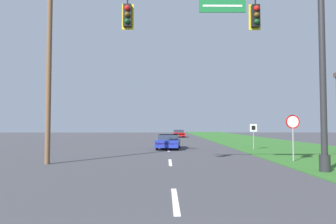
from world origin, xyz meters
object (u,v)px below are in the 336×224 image
stop_sign (293,127)px  utility_pole_near (49,60)px  route_sign_post (253,131)px  car_ahead (169,141)px  far_car (179,133)px  signal_mast (268,52)px

stop_sign → utility_pole_near: (-12.94, -0.84, 3.50)m
route_sign_post → utility_pole_near: (-13.09, -8.63, 3.83)m
car_ahead → stop_sign: 11.38m
route_sign_post → stop_sign: bearing=-91.1°
far_car → stop_sign: 34.08m
far_car → signal_mast: bearing=-86.7°
far_car → car_ahead: bearing=-94.6°
signal_mast → utility_pole_near: 10.76m
far_car → route_sign_post: size_ratio=2.15×
signal_mast → far_car: bearing=93.3°
utility_pole_near → car_ahead: bearing=57.8°
signal_mast → car_ahead: (-4.09, 12.83, -4.47)m
car_ahead → route_sign_post: route_sign_post is taller
signal_mast → stop_sign: size_ratio=3.88×
signal_mast → stop_sign: (2.56, 3.69, -3.21)m
signal_mast → utility_pole_near: bearing=164.6°
car_ahead → far_car: same height
signal_mast → utility_pole_near: utility_pole_near is taller
stop_sign → route_sign_post: (0.15, 7.80, -0.34)m
signal_mast → utility_pole_near: (-10.38, 2.85, 0.29)m
car_ahead → stop_sign: size_ratio=1.86×
stop_sign → route_sign_post: stop_sign is taller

